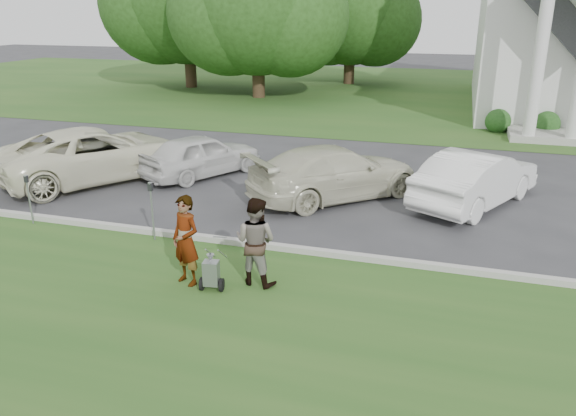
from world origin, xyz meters
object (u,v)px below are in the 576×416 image
at_px(person_left, 186,241).
at_px(parking_meter_far, 28,194).
at_px(tree_back, 351,14).
at_px(tree_left, 257,9).
at_px(striping_cart, 211,274).
at_px(car_b, 201,155).
at_px(parking_meter_near, 152,204).
at_px(car_a, 96,154).
at_px(car_d, 476,178).
at_px(car_c, 335,172).
at_px(person_right, 256,242).

distance_m(person_left, parking_meter_far, 5.56).
distance_m(tree_back, person_left, 31.86).
xyz_separation_m(tree_left, striping_cart, (7.54, -23.63, -4.75)).
bearing_deg(person_left, car_b, 135.86).
xyz_separation_m(parking_meter_near, car_b, (-1.25, 5.30, -0.21)).
relative_size(person_left, car_a, 0.30).
bearing_deg(car_a, person_left, 169.67).
distance_m(car_a, car_d, 11.53).
relative_size(person_left, car_c, 0.35).
bearing_deg(tree_left, striping_cart, -72.31).
bearing_deg(parking_meter_far, car_d, 24.27).
bearing_deg(car_c, car_a, 48.11).
distance_m(car_b, car_c, 4.74).
bearing_deg(striping_cart, parking_meter_near, 131.92).
bearing_deg(car_d, car_c, 34.96).
xyz_separation_m(person_left, parking_meter_far, (-5.26, 1.80, -0.09)).
distance_m(parking_meter_far, car_c, 8.14).
bearing_deg(parking_meter_far, car_a, 100.79).
relative_size(striping_cart, car_b, 0.23).
height_order(tree_left, striping_cart, tree_left).
bearing_deg(car_c, tree_back, -34.79).
height_order(tree_left, car_c, tree_left).
xyz_separation_m(tree_left, parking_meter_far, (1.70, -21.70, -4.29)).
xyz_separation_m(person_left, person_right, (1.30, 0.40, -0.02)).
height_order(striping_cart, parking_meter_far, parking_meter_far).
bearing_deg(parking_meter_near, tree_back, 92.32).
distance_m(parking_meter_near, car_b, 5.45).
relative_size(striping_cart, car_d, 0.20).
distance_m(tree_back, parking_meter_near, 30.01).
bearing_deg(striping_cart, person_right, 27.66).
distance_m(tree_left, car_b, 17.48).
height_order(person_left, car_a, person_left).
bearing_deg(parking_meter_far, car_b, 66.75).
xyz_separation_m(parking_meter_near, car_c, (3.39, 4.37, -0.15)).
relative_size(parking_meter_near, car_a, 0.24).
bearing_deg(person_right, car_d, -114.71).
bearing_deg(car_b, tree_left, -47.36).
xyz_separation_m(tree_left, person_left, (6.96, -23.49, -4.20)).
bearing_deg(car_d, parking_meter_near, 61.22).
bearing_deg(car_d, person_left, 77.59).
bearing_deg(person_left, parking_meter_near, 157.87).
xyz_separation_m(striping_cart, car_d, (4.91, 6.78, 0.41)).
relative_size(tree_left, striping_cart, 11.30).
height_order(parking_meter_near, car_b, parking_meter_near).
height_order(striping_cart, car_a, car_a).
relative_size(tree_left, car_c, 2.05).
xyz_separation_m(car_c, car_d, (3.85, 0.53, 0.01)).
relative_size(car_a, car_d, 1.29).
relative_size(tree_left, tree_back, 1.11).
bearing_deg(car_d, tree_left, -26.38).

